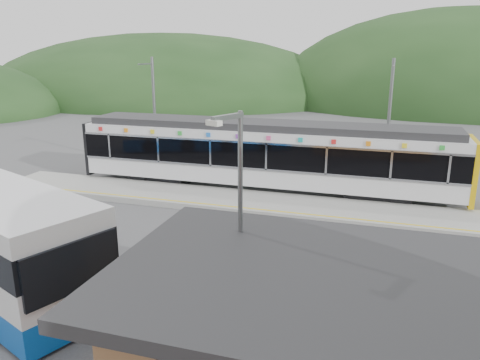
% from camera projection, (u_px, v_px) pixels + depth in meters
% --- Properties ---
extents(ground, '(120.00, 120.00, 0.00)m').
position_uv_depth(ground, '(212.00, 227.00, 20.28)').
color(ground, '#4C4C4F').
rests_on(ground, ground).
extents(hills, '(146.00, 149.00, 26.00)m').
position_uv_depth(hills, '(365.00, 203.00, 23.38)').
color(hills, '#1E3D19').
rests_on(hills, ground).
extents(platform, '(26.00, 3.20, 0.30)m').
position_uv_depth(platform, '(235.00, 201.00, 23.27)').
color(platform, '#9E9E99').
rests_on(platform, ground).
extents(yellow_line, '(26.00, 0.10, 0.01)m').
position_uv_depth(yellow_line, '(227.00, 206.00, 22.04)').
color(yellow_line, yellow).
rests_on(yellow_line, platform).
extents(train, '(20.44, 3.01, 3.74)m').
position_uv_depth(train, '(264.00, 153.00, 25.02)').
color(train, black).
rests_on(train, ground).
extents(catenary_mast_west, '(0.18, 1.80, 7.00)m').
position_uv_depth(catenary_mast_west, '(154.00, 112.00, 29.17)').
color(catenary_mast_west, slate).
rests_on(catenary_mast_west, ground).
extents(catenary_mast_east, '(0.18, 1.80, 7.00)m').
position_uv_depth(catenary_mast_east, '(389.00, 122.00, 25.17)').
color(catenary_mast_east, slate).
rests_on(catenary_mast_east, ground).
extents(station_shelter, '(9.20, 6.20, 3.00)m').
position_uv_depth(station_shelter, '(328.00, 338.00, 9.87)').
color(station_shelter, olive).
rests_on(station_shelter, ground).
extents(lamp_post, '(0.50, 1.12, 6.04)m').
position_uv_depth(lamp_post, '(239.00, 210.00, 11.50)').
color(lamp_post, slate).
rests_on(lamp_post, ground).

